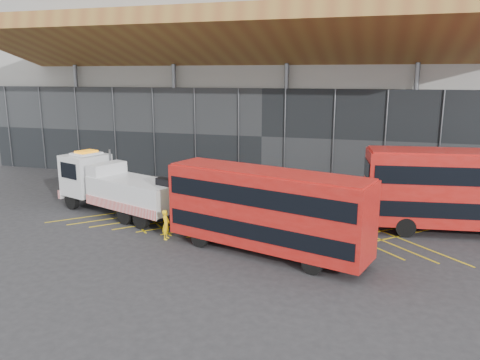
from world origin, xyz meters
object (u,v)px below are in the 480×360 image
(bus_second, at_px, (473,188))
(recovery_truck, at_px, (116,187))
(bus_towed, at_px, (266,208))
(worker, at_px, (166,225))

(bus_second, bearing_deg, recovery_truck, 178.49)
(bus_towed, distance_m, worker, 6.12)
(worker, bearing_deg, bus_second, -77.05)
(recovery_truck, relative_size, worker, 6.76)
(bus_towed, height_order, worker, bus_towed)
(bus_second, bearing_deg, worker, -167.99)
(bus_towed, relative_size, bus_second, 0.90)
(recovery_truck, distance_m, bus_towed, 11.90)
(bus_towed, bearing_deg, worker, -168.71)
(recovery_truck, distance_m, worker, 6.45)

